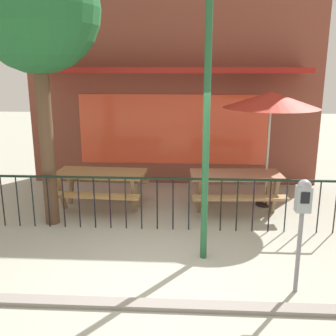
% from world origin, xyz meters
% --- Properties ---
extents(ground, '(40.00, 40.00, 0.00)m').
position_xyz_m(ground, '(0.00, 0.00, 0.00)').
color(ground, '#9FA191').
extents(pub_storefront, '(7.05, 1.52, 4.75)m').
position_xyz_m(pub_storefront, '(0.00, 4.78, 2.37)').
color(pub_storefront, '#561A1F').
rests_on(pub_storefront, ground).
extents(patio_fence_front, '(5.94, 0.04, 0.97)m').
position_xyz_m(patio_fence_front, '(-0.00, 1.63, 0.66)').
color(patio_fence_front, black).
rests_on(patio_fence_front, ground).
extents(picnic_table_left, '(1.88, 1.46, 0.79)m').
position_xyz_m(picnic_table_left, '(-1.38, 2.68, 0.61)').
color(picnic_table_left, '#9A7144').
rests_on(picnic_table_left, ground).
extents(picnic_table_right, '(1.88, 1.46, 0.79)m').
position_xyz_m(picnic_table_right, '(1.35, 2.71, 0.61)').
color(picnic_table_right, '#9F7354').
rests_on(picnic_table_right, ground).
extents(patio_umbrella, '(1.92, 1.92, 2.37)m').
position_xyz_m(patio_umbrella, '(2.02, 3.02, 2.19)').
color(patio_umbrella, black).
rests_on(patio_umbrella, ground).
extents(parking_meter_near, '(0.18, 0.17, 1.52)m').
position_xyz_m(parking_meter_near, '(1.82, -0.29, 1.17)').
color(parking_meter_near, slate).
rests_on(parking_meter_near, ground).
extents(street_tree, '(2.12, 2.12, 4.83)m').
position_xyz_m(street_tree, '(-2.13, 1.82, 3.73)').
color(street_tree, brown).
rests_on(street_tree, ground).
extents(street_lamp, '(0.28, 0.28, 4.26)m').
position_xyz_m(street_lamp, '(0.65, 0.59, 2.75)').
color(street_lamp, '#205632').
rests_on(street_lamp, ground).
extents(curb_edge, '(9.86, 0.20, 0.11)m').
position_xyz_m(curb_edge, '(0.00, -0.74, 0.00)').
color(curb_edge, gray).
rests_on(curb_edge, ground).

